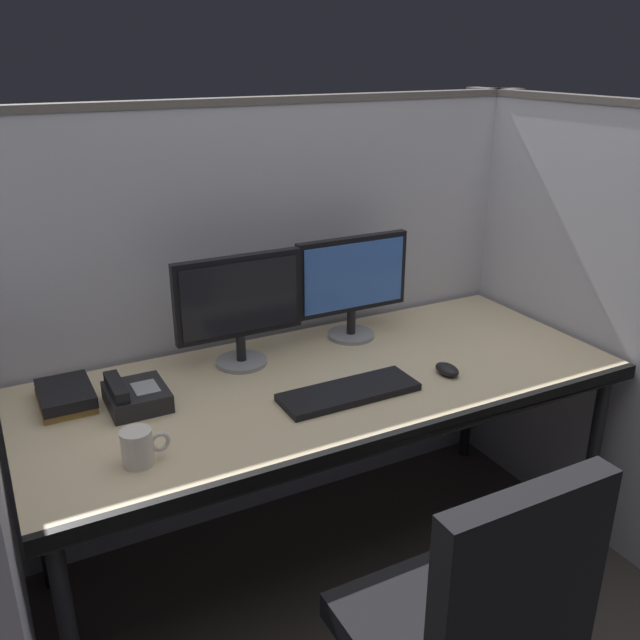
{
  "coord_description": "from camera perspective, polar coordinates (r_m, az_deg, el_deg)",
  "views": [
    {
      "loc": [
        -0.94,
        -1.44,
        1.72
      ],
      "look_at": [
        0.0,
        0.35,
        0.92
      ],
      "focal_mm": 38.63,
      "sensor_mm": 36.0,
      "label": 1
    }
  ],
  "objects": [
    {
      "name": "coffee_mug",
      "position": [
        1.82,
        -14.81,
        -10.14
      ],
      "size": [
        0.13,
        0.08,
        0.09
      ],
      "color": "silver",
      "rests_on": "desk"
    },
    {
      "name": "book_stack",
      "position": [
        2.17,
        -20.33,
        -5.94
      ],
      "size": [
        0.15,
        0.21,
        0.06
      ],
      "color": "olive",
      "rests_on": "desk"
    },
    {
      "name": "monitor_right",
      "position": [
        2.44,
        2.68,
        3.28
      ],
      "size": [
        0.43,
        0.17,
        0.37
      ],
      "color": "gray",
      "rests_on": "desk"
    },
    {
      "name": "cubicle_partition_rear",
      "position": [
        2.56,
        -4.1,
        0.16
      ],
      "size": [
        2.21,
        0.06,
        1.57
      ],
      "color": "silver",
      "rests_on": "ground"
    },
    {
      "name": "desk_phone",
      "position": [
        2.1,
        -15.09,
        -6.08
      ],
      "size": [
        0.17,
        0.19,
        0.09
      ],
      "color": "black",
      "rests_on": "desk"
    },
    {
      "name": "computer_mouse",
      "position": [
        2.26,
        10.49,
        -4.05
      ],
      "size": [
        0.06,
        0.1,
        0.04
      ],
      "color": "black",
      "rests_on": "desk"
    },
    {
      "name": "monitor_left",
      "position": [
        2.23,
        -6.71,
        1.39
      ],
      "size": [
        0.43,
        0.17,
        0.37
      ],
      "color": "gray",
      "rests_on": "desk"
    },
    {
      "name": "desk",
      "position": [
        2.22,
        0.75,
        -6.03
      ],
      "size": [
        1.9,
        0.8,
        0.74
      ],
      "color": "beige",
      "rests_on": "ground"
    },
    {
      "name": "keyboard_main",
      "position": [
        2.1,
        2.43,
        -5.99
      ],
      "size": [
        0.43,
        0.15,
        0.02
      ],
      "primitive_type": "cube",
      "color": "black",
      "rests_on": "desk"
    },
    {
      "name": "ground_plane",
      "position": [
        2.43,
        4.16,
        -23.47
      ],
      "size": [
        8.0,
        8.0,
        0.0
      ],
      "primitive_type": "plane",
      "color": "#423D38"
    },
    {
      "name": "cubicle_partition_right",
      "position": [
        2.7,
        20.6,
        -0.02
      ],
      "size": [
        0.06,
        1.41,
        1.57
      ],
      "color": "silver",
      "rests_on": "ground"
    }
  ]
}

